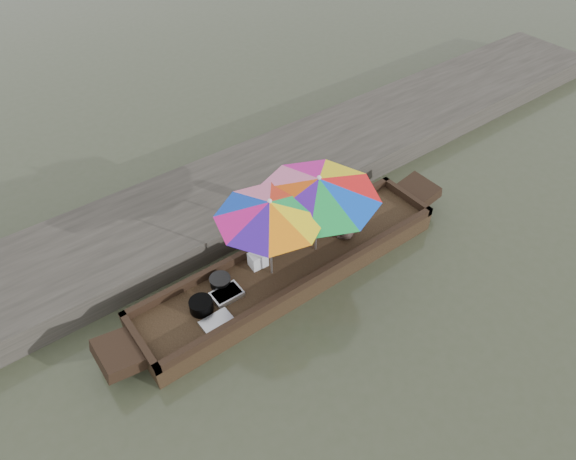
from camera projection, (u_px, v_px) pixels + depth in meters
water at (292, 276)px, 8.77m from camera, size 80.00×80.00×0.00m
dock at (223, 199)px, 9.89m from camera, size 22.00×2.20×0.50m
boat_hull at (292, 269)px, 8.65m from camera, size 5.54×1.20×0.35m
cooking_pot at (201, 305)px, 7.74m from camera, size 0.36×0.36×0.19m
tray_crayfish at (227, 294)px, 7.96m from camera, size 0.47×0.33×0.09m
tray_scallop at (217, 323)px, 7.59m from camera, size 0.48×0.33×0.06m
charcoal_grill at (220, 282)px, 8.11m from camera, size 0.32×0.32×0.15m
supply_bag at (258, 260)px, 8.39m from camera, size 0.29×0.24×0.26m
vendor at (347, 212)px, 8.66m from camera, size 0.60×0.59×1.05m
umbrella_bow at (271, 238)px, 7.83m from camera, size 1.90×1.90×1.55m
umbrella_stern at (317, 215)px, 8.23m from camera, size 2.05×2.05×1.55m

